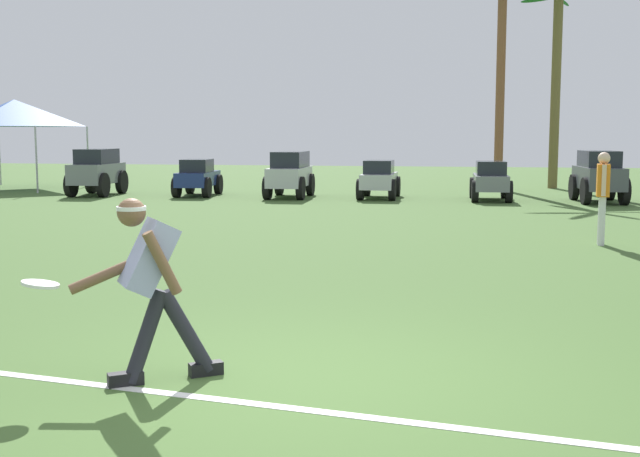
{
  "coord_description": "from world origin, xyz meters",
  "views": [
    {
      "loc": [
        1.19,
        -5.75,
        1.87
      ],
      "look_at": [
        -0.31,
        2.28,
        0.9
      ],
      "focal_mm": 45.0,
      "sensor_mm": 36.0,
      "label": 1
    }
  ],
  "objects_px": {
    "frisbee_thrower": "(151,279)",
    "palm_tree_far_left": "(501,58)",
    "parked_car_slot_f": "(599,175)",
    "teammate_near_sideline": "(603,189)",
    "parked_car_slot_a": "(97,171)",
    "parked_car_slot_c": "(290,173)",
    "palm_tree_left_of_centre": "(556,70)",
    "frisbee_in_flight": "(40,284)",
    "event_tent": "(15,113)",
    "parked_car_slot_d": "(379,179)",
    "parked_car_slot_e": "(491,180)",
    "parked_car_slot_b": "(198,177)"
  },
  "relations": [
    {
      "from": "parked_car_slot_f",
      "to": "frisbee_in_flight",
      "type": "bearing_deg",
      "value": -110.38
    },
    {
      "from": "palm_tree_left_of_centre",
      "to": "parked_car_slot_b",
      "type": "bearing_deg",
      "value": -153.39
    },
    {
      "from": "parked_car_slot_a",
      "to": "palm_tree_left_of_centre",
      "type": "xyz_separation_m",
      "value": [
        13.92,
        5.77,
        3.25
      ]
    },
    {
      "from": "parked_car_slot_f",
      "to": "palm_tree_far_left",
      "type": "relative_size",
      "value": 0.34
    },
    {
      "from": "teammate_near_sideline",
      "to": "parked_car_slot_a",
      "type": "bearing_deg",
      "value": 147.09
    },
    {
      "from": "teammate_near_sideline",
      "to": "palm_tree_far_left",
      "type": "height_order",
      "value": "palm_tree_far_left"
    },
    {
      "from": "palm_tree_far_left",
      "to": "frisbee_thrower",
      "type": "bearing_deg",
      "value": -98.43
    },
    {
      "from": "teammate_near_sideline",
      "to": "parked_car_slot_e",
      "type": "relative_size",
      "value": 0.7
    },
    {
      "from": "parked_car_slot_a",
      "to": "event_tent",
      "type": "distance_m",
      "value": 4.85
    },
    {
      "from": "frisbee_thrower",
      "to": "parked_car_slot_f",
      "type": "xyz_separation_m",
      "value": [
        5.77,
        17.25,
        -0.05
      ]
    },
    {
      "from": "parked_car_slot_c",
      "to": "parked_car_slot_f",
      "type": "xyz_separation_m",
      "value": [
        8.64,
        -0.11,
        0.02
      ]
    },
    {
      "from": "parked_car_slot_c",
      "to": "palm_tree_left_of_centre",
      "type": "relative_size",
      "value": 0.36
    },
    {
      "from": "parked_car_slot_d",
      "to": "palm_tree_left_of_centre",
      "type": "xyz_separation_m",
      "value": [
        5.37,
        5.38,
        3.43
      ]
    },
    {
      "from": "parked_car_slot_c",
      "to": "palm_tree_far_left",
      "type": "bearing_deg",
      "value": 37.1
    },
    {
      "from": "parked_car_slot_b",
      "to": "parked_car_slot_d",
      "type": "distance_m",
      "value": 5.47
    },
    {
      "from": "parked_car_slot_d",
      "to": "palm_tree_far_left",
      "type": "bearing_deg",
      "value": 52.09
    },
    {
      "from": "frisbee_in_flight",
      "to": "teammate_near_sideline",
      "type": "distance_m",
      "value": 10.22
    },
    {
      "from": "parked_car_slot_e",
      "to": "palm_tree_left_of_centre",
      "type": "height_order",
      "value": "palm_tree_left_of_centre"
    },
    {
      "from": "frisbee_in_flight",
      "to": "parked_car_slot_d",
      "type": "distance_m",
      "value": 17.78
    },
    {
      "from": "palm_tree_left_of_centre",
      "to": "teammate_near_sideline",
      "type": "bearing_deg",
      "value": -92.37
    },
    {
      "from": "palm_tree_far_left",
      "to": "palm_tree_left_of_centre",
      "type": "bearing_deg",
      "value": 25.24
    },
    {
      "from": "parked_car_slot_a",
      "to": "parked_car_slot_c",
      "type": "height_order",
      "value": "parked_car_slot_a"
    },
    {
      "from": "frisbee_in_flight",
      "to": "parked_car_slot_f",
      "type": "height_order",
      "value": "parked_car_slot_f"
    },
    {
      "from": "parked_car_slot_d",
      "to": "parked_car_slot_f",
      "type": "distance_m",
      "value": 6.03
    },
    {
      "from": "parked_car_slot_a",
      "to": "parked_car_slot_d",
      "type": "height_order",
      "value": "parked_car_slot_a"
    },
    {
      "from": "teammate_near_sideline",
      "to": "parked_car_slot_f",
      "type": "height_order",
      "value": "teammate_near_sideline"
    },
    {
      "from": "palm_tree_far_left",
      "to": "event_tent",
      "type": "relative_size",
      "value": 1.95
    },
    {
      "from": "teammate_near_sideline",
      "to": "event_tent",
      "type": "distance_m",
      "value": 20.43
    },
    {
      "from": "frisbee_thrower",
      "to": "frisbee_in_flight",
      "type": "relative_size",
      "value": 3.89
    },
    {
      "from": "teammate_near_sideline",
      "to": "parked_car_slot_b",
      "type": "height_order",
      "value": "teammate_near_sideline"
    },
    {
      "from": "palm_tree_far_left",
      "to": "teammate_near_sideline",
      "type": "bearing_deg",
      "value": -84.66
    },
    {
      "from": "parked_car_slot_f",
      "to": "event_tent",
      "type": "distance_m",
      "value": 18.73
    },
    {
      "from": "frisbee_thrower",
      "to": "parked_car_slot_f",
      "type": "relative_size",
      "value": 0.58
    },
    {
      "from": "frisbee_thrower",
      "to": "palm_tree_far_left",
      "type": "height_order",
      "value": "palm_tree_far_left"
    },
    {
      "from": "frisbee_thrower",
      "to": "parked_car_slot_f",
      "type": "distance_m",
      "value": 18.19
    },
    {
      "from": "parked_car_slot_f",
      "to": "event_tent",
      "type": "height_order",
      "value": "event_tent"
    },
    {
      "from": "parked_car_slot_d",
      "to": "parked_car_slot_e",
      "type": "xyz_separation_m",
      "value": [
        3.15,
        -0.13,
        0.0
      ]
    },
    {
      "from": "frisbee_thrower",
      "to": "parked_car_slot_a",
      "type": "xyz_separation_m",
      "value": [
        -8.8,
        17.1,
        -0.05
      ]
    },
    {
      "from": "teammate_near_sideline",
      "to": "parked_car_slot_c",
      "type": "xyz_separation_m",
      "value": [
        -7.39,
        8.88,
        -0.22
      ]
    },
    {
      "from": "teammate_near_sideline",
      "to": "parked_car_slot_e",
      "type": "bearing_deg",
      "value": 100.36
    },
    {
      "from": "teammate_near_sideline",
      "to": "parked_car_slot_c",
      "type": "distance_m",
      "value": 11.56
    },
    {
      "from": "frisbee_thrower",
      "to": "parked_car_slot_a",
      "type": "relative_size",
      "value": 0.58
    },
    {
      "from": "event_tent",
      "to": "parked_car_slot_e",
      "type": "bearing_deg",
      "value": -6.89
    },
    {
      "from": "palm_tree_far_left",
      "to": "event_tent",
      "type": "distance_m",
      "value": 16.35
    },
    {
      "from": "parked_car_slot_d",
      "to": "parked_car_slot_e",
      "type": "distance_m",
      "value": 3.15
    },
    {
      "from": "frisbee_thrower",
      "to": "parked_car_slot_d",
      "type": "bearing_deg",
      "value": 90.82
    },
    {
      "from": "parked_car_slot_a",
      "to": "event_tent",
      "type": "xyz_separation_m",
      "value": [
        -3.96,
        2.15,
        1.8
      ]
    },
    {
      "from": "parked_car_slot_c",
      "to": "event_tent",
      "type": "relative_size",
      "value": 0.67
    },
    {
      "from": "frisbee_in_flight",
      "to": "teammate_near_sideline",
      "type": "relative_size",
      "value": 0.23
    },
    {
      "from": "palm_tree_far_left",
      "to": "parked_car_slot_f",
      "type": "bearing_deg",
      "value": -62.1
    }
  ]
}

